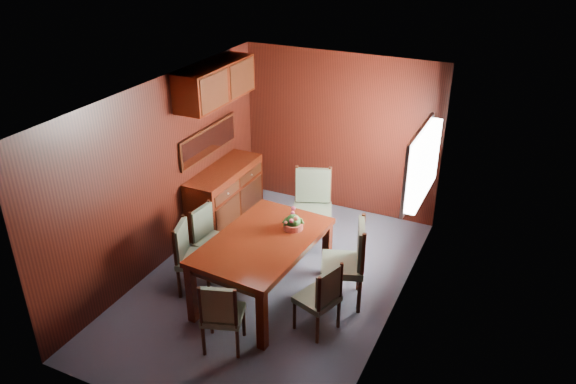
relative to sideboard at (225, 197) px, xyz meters
The scene contains 11 objects.
ground 1.66m from the sideboard, 38.66° to the right, with size 4.50×4.50×0.00m, color #3F4356.
room_shell 1.78m from the sideboard, 30.23° to the right, with size 3.06×4.52×2.41m.
sideboard is the anchor object (origin of this frame).
dining_table 1.81m from the sideboard, 44.71° to the right, with size 1.16×1.75×0.79m.
chair_left_near 1.58m from the sideboard, 73.93° to the right, with size 0.53×0.54×0.91m.
chair_left_far 1.13m from the sideboard, 69.27° to the right, with size 0.43×0.45×0.88m.
chair_right_near 2.64m from the sideboard, 36.12° to the right, with size 0.50×0.51×0.85m.
chair_right_far 2.40m from the sideboard, 22.57° to the right, with size 0.62×0.63×1.06m.
chair_head 2.62m from the sideboard, 59.85° to the right, with size 0.51×0.50×0.86m.
chair_foot 1.33m from the sideboard, ahead, with size 0.66×0.64×1.08m.
flower_centerpiece 1.80m from the sideboard, 31.05° to the right, with size 0.25×0.25×0.25m.
Camera 1 is at (2.63, -5.08, 4.16)m, focal length 35.00 mm.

